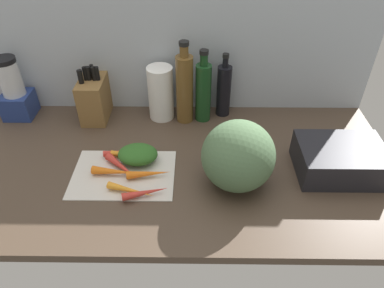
{
  "coord_description": "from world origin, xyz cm",
  "views": [
    {
      "loc": [
        12.69,
        -97.4,
        85.32
      ],
      "look_at": [
        11.61,
        -4.5,
        11.79
      ],
      "focal_mm": 33.35,
      "sensor_mm": 36.0,
      "label": 1
    }
  ],
  "objects_px": {
    "paper_towel_roll": "(161,93)",
    "bottle_2": "(224,90)",
    "carrot_5": "(122,167)",
    "carrot_2": "(149,174)",
    "bottle_1": "(203,91)",
    "dish_rack": "(340,160)",
    "carrot_3": "(120,152)",
    "cutting_board": "(124,174)",
    "carrot_6": "(131,190)",
    "winter_squash": "(238,156)",
    "carrot_1": "(115,172)",
    "knife_block": "(94,98)",
    "blender_appliance": "(14,92)",
    "carrot_4": "(145,193)",
    "carrot_0": "(126,154)",
    "bottle_0": "(185,88)"
  },
  "relations": [
    {
      "from": "carrot_6",
      "to": "dish_rack",
      "type": "bearing_deg",
      "value": 9.94
    },
    {
      "from": "carrot_2",
      "to": "bottle_1",
      "type": "relative_size",
      "value": 0.49
    },
    {
      "from": "cutting_board",
      "to": "knife_block",
      "type": "height_order",
      "value": "knife_block"
    },
    {
      "from": "carrot_4",
      "to": "paper_towel_roll",
      "type": "xyz_separation_m",
      "value": [
        0.02,
        0.47,
        0.09
      ]
    },
    {
      "from": "blender_appliance",
      "to": "dish_rack",
      "type": "xyz_separation_m",
      "value": [
        1.24,
        -0.34,
        -0.06
      ]
    },
    {
      "from": "carrot_5",
      "to": "carrot_2",
      "type": "bearing_deg",
      "value": -18.67
    },
    {
      "from": "carrot_3",
      "to": "blender_appliance",
      "type": "height_order",
      "value": "blender_appliance"
    },
    {
      "from": "carrot_1",
      "to": "carrot_3",
      "type": "distance_m",
      "value": 0.11
    },
    {
      "from": "carrot_6",
      "to": "winter_squash",
      "type": "relative_size",
      "value": 0.68
    },
    {
      "from": "carrot_2",
      "to": "cutting_board",
      "type": "bearing_deg",
      "value": 168.78
    },
    {
      "from": "blender_appliance",
      "to": "paper_towel_roll",
      "type": "bearing_deg",
      "value": -0.25
    },
    {
      "from": "paper_towel_roll",
      "to": "bottle_2",
      "type": "bearing_deg",
      "value": 5.74
    },
    {
      "from": "carrot_6",
      "to": "carrot_5",
      "type": "bearing_deg",
      "value": 112.3
    },
    {
      "from": "bottle_1",
      "to": "dish_rack",
      "type": "bearing_deg",
      "value": -34.71
    },
    {
      "from": "knife_block",
      "to": "carrot_0",
      "type": "bearing_deg",
      "value": -58.69
    },
    {
      "from": "paper_towel_roll",
      "to": "carrot_1",
      "type": "bearing_deg",
      "value": -109.54
    },
    {
      "from": "carrot_6",
      "to": "blender_appliance",
      "type": "bearing_deg",
      "value": 139.18
    },
    {
      "from": "winter_squash",
      "to": "paper_towel_roll",
      "type": "relative_size",
      "value": 1.05
    },
    {
      "from": "winter_squash",
      "to": "paper_towel_roll",
      "type": "distance_m",
      "value": 0.49
    },
    {
      "from": "carrot_2",
      "to": "winter_squash",
      "type": "distance_m",
      "value": 0.31
    },
    {
      "from": "cutting_board",
      "to": "carrot_6",
      "type": "height_order",
      "value": "carrot_6"
    },
    {
      "from": "bottle_1",
      "to": "paper_towel_roll",
      "type": "bearing_deg",
      "value": 175.38
    },
    {
      "from": "blender_appliance",
      "to": "carrot_5",
      "type": "bearing_deg",
      "value": -35.74
    },
    {
      "from": "bottle_1",
      "to": "carrot_6",
      "type": "bearing_deg",
      "value": -118.1
    },
    {
      "from": "carrot_1",
      "to": "carrot_2",
      "type": "xyz_separation_m",
      "value": [
        0.12,
        -0.01,
        -0.0
      ]
    },
    {
      "from": "bottle_2",
      "to": "carrot_6",
      "type": "bearing_deg",
      "value": -123.66
    },
    {
      "from": "carrot_2",
      "to": "blender_appliance",
      "type": "height_order",
      "value": "blender_appliance"
    },
    {
      "from": "bottle_2",
      "to": "carrot_1",
      "type": "bearing_deg",
      "value": -134.32
    },
    {
      "from": "knife_block",
      "to": "blender_appliance",
      "type": "relative_size",
      "value": 0.88
    },
    {
      "from": "carrot_4",
      "to": "bottle_0",
      "type": "distance_m",
      "value": 0.48
    },
    {
      "from": "winter_squash",
      "to": "bottle_2",
      "type": "bearing_deg",
      "value": 92.75
    },
    {
      "from": "knife_block",
      "to": "carrot_4",
      "type": "bearing_deg",
      "value": -60.94
    },
    {
      "from": "bottle_2",
      "to": "carrot_2",
      "type": "bearing_deg",
      "value": -123.83
    },
    {
      "from": "cutting_board",
      "to": "paper_towel_roll",
      "type": "relative_size",
      "value": 1.56
    },
    {
      "from": "knife_block",
      "to": "dish_rack",
      "type": "xyz_separation_m",
      "value": [
        0.92,
        -0.33,
        -0.04
      ]
    },
    {
      "from": "cutting_board",
      "to": "blender_appliance",
      "type": "bearing_deg",
      "value": 143.44
    },
    {
      "from": "cutting_board",
      "to": "carrot_2",
      "type": "xyz_separation_m",
      "value": [
        0.09,
        -0.02,
        0.02
      ]
    },
    {
      "from": "carrot_3",
      "to": "bottle_2",
      "type": "bearing_deg",
      "value": 36.72
    },
    {
      "from": "carrot_1",
      "to": "carrot_2",
      "type": "height_order",
      "value": "carrot_1"
    },
    {
      "from": "paper_towel_roll",
      "to": "bottle_0",
      "type": "relative_size",
      "value": 0.66
    },
    {
      "from": "cutting_board",
      "to": "knife_block",
      "type": "distance_m",
      "value": 0.41
    },
    {
      "from": "carrot_6",
      "to": "winter_squash",
      "type": "bearing_deg",
      "value": 9.72
    },
    {
      "from": "dish_rack",
      "to": "winter_squash",
      "type": "bearing_deg",
      "value": -169.86
    },
    {
      "from": "carrot_2",
      "to": "carrot_3",
      "type": "distance_m",
      "value": 0.17
    },
    {
      "from": "carrot_0",
      "to": "dish_rack",
      "type": "distance_m",
      "value": 0.75
    },
    {
      "from": "blender_appliance",
      "to": "carrot_1",
      "type": "bearing_deg",
      "value": -38.83
    },
    {
      "from": "carrot_5",
      "to": "knife_block",
      "type": "xyz_separation_m",
      "value": [
        -0.16,
        0.35,
        0.07
      ]
    },
    {
      "from": "winter_squash",
      "to": "knife_block",
      "type": "xyz_separation_m",
      "value": [
        -0.55,
        0.4,
        -0.03
      ]
    },
    {
      "from": "knife_block",
      "to": "bottle_1",
      "type": "height_order",
      "value": "bottle_1"
    },
    {
      "from": "carrot_5",
      "to": "carrot_3",
      "type": "bearing_deg",
      "value": 104.48
    }
  ]
}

